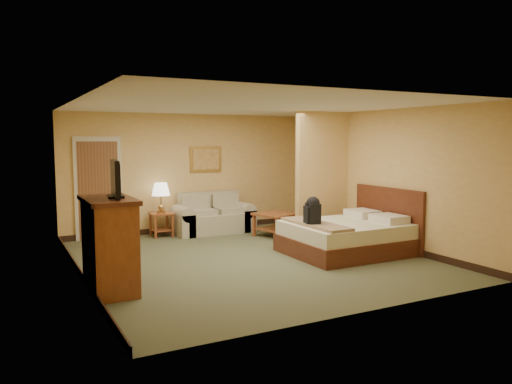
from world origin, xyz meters
TOP-DOWN VIEW (x-y plane):
  - floor at (0.00, 0.00)m, footprint 6.00×6.00m
  - ceiling at (0.00, 0.00)m, footprint 6.00×6.00m
  - back_wall at (0.00, 3.00)m, footprint 5.50×0.02m
  - left_wall at (-2.75, 0.00)m, footprint 0.02×6.00m
  - right_wall at (2.75, 0.00)m, footprint 0.02×6.00m
  - partition at (2.15, 0.93)m, footprint 1.20×0.15m
  - door at (-1.95, 2.96)m, footprint 0.94×0.16m
  - baseboard at (0.00, 2.99)m, footprint 5.50×0.02m
  - loveseat at (0.41, 2.57)m, footprint 1.73×0.81m
  - side_table at (-0.74, 2.65)m, footprint 0.46×0.46m
  - table_lamp at (-0.74, 2.65)m, footprint 0.38×0.38m
  - coffee_table at (1.42, 1.53)m, footprint 0.97×0.97m
  - wall_picture at (0.41, 2.97)m, footprint 0.75×0.04m
  - dresser at (-2.48, -0.74)m, footprint 0.62×1.19m
  - tv at (-2.38, -0.74)m, footprint 0.25×0.82m
  - bed at (1.82, -0.43)m, footprint 2.09×1.78m
  - backpack at (1.00, -0.45)m, footprint 0.26×0.33m

SIDE VIEW (x-z plane):
  - floor at x=0.00m, z-range 0.00..0.00m
  - baseboard at x=0.00m, z-range 0.00..0.12m
  - loveseat at x=0.41m, z-range -0.15..0.72m
  - bed at x=1.82m, z-range -0.26..0.89m
  - side_table at x=-0.74m, z-range 0.08..0.59m
  - coffee_table at x=1.42m, z-range 0.11..0.61m
  - dresser at x=-2.48m, z-range 0.01..1.27m
  - backpack at x=1.00m, z-range 0.58..1.08m
  - table_lamp at x=-0.74m, z-range 0.67..1.30m
  - door at x=-1.95m, z-range -0.02..2.08m
  - back_wall at x=0.00m, z-range 0.00..2.60m
  - left_wall at x=-2.75m, z-range 0.00..2.60m
  - right_wall at x=2.75m, z-range 0.00..2.60m
  - partition at x=2.15m, z-range 0.00..2.60m
  - tv at x=-2.38m, z-range 1.25..1.75m
  - wall_picture at x=0.41m, z-range 1.31..1.89m
  - ceiling at x=0.00m, z-range 2.60..2.60m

